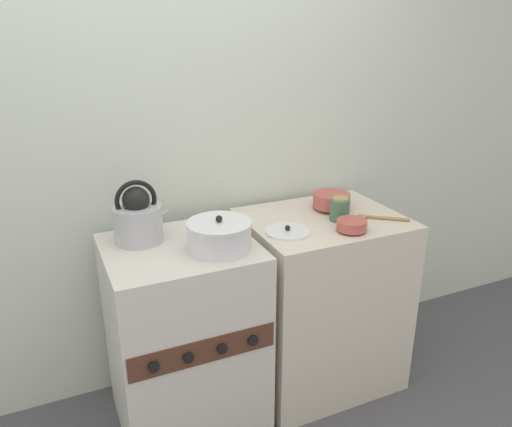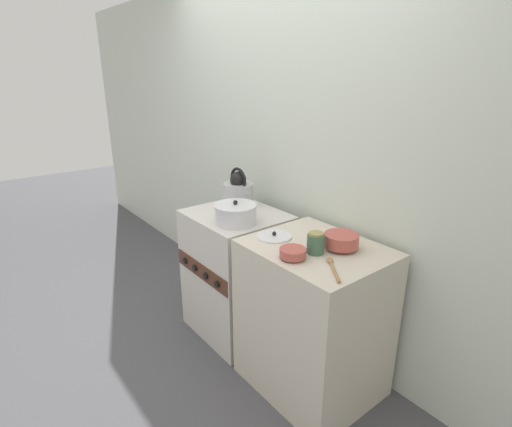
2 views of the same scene
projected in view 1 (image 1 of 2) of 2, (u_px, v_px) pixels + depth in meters
wall_back at (152, 146)px, 2.33m from camera, size 7.00×0.06×2.50m
stove at (185, 336)px, 2.27m from camera, size 0.64×0.59×0.90m
counter at (320, 300)px, 2.56m from camera, size 0.74×0.62×0.91m
kettle at (138, 218)px, 2.12m from camera, size 0.26×0.21×0.27m
cooking_pot at (219, 236)px, 2.05m from camera, size 0.27×0.27×0.15m
enamel_bowl at (331, 200)px, 2.50m from camera, size 0.19×0.19×0.08m
small_ceramic_bowl at (352, 225)px, 2.23m from camera, size 0.14×0.14×0.05m
storage_jar at (340, 209)px, 2.35m from camera, size 0.09×0.09×0.11m
loose_pot_lid at (288, 231)px, 2.23m from camera, size 0.20×0.20×0.03m
wooden_spoon at (378, 218)px, 2.38m from camera, size 0.21×0.17×0.02m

